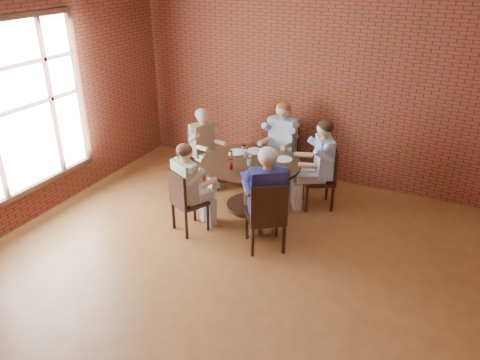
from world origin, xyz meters
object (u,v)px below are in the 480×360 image
at_px(diner_a, 319,165).
at_px(diner_d, 189,188).
at_px(smartphone, 270,171).
at_px(chair_b, 283,152).
at_px(diner_c, 204,148).
at_px(chair_e, 267,215).
at_px(chair_a, 324,175).
at_px(diner_e, 266,199).
at_px(diner_b, 281,145).
at_px(dining_table, 251,176).
at_px(chair_c, 202,155).
at_px(chair_d, 185,200).

bearing_deg(diner_a, diner_d, -72.07).
xyz_separation_m(diner_d, smartphone, (0.85, 0.77, 0.11)).
bearing_deg(diner_a, chair_b, -154.65).
xyz_separation_m(diner_c, chair_e, (1.70, -1.37, -0.12)).
height_order(chair_a, smartphone, chair_a).
bearing_deg(diner_e, chair_e, 90.00).
distance_m(diner_a, diner_b, 0.94).
distance_m(dining_table, chair_a, 1.10).
xyz_separation_m(chair_a, smartphone, (-0.59, -0.71, 0.24)).
bearing_deg(chair_c, chair_d, -136.27).
relative_size(diner_e, smartphone, 9.21).
height_order(diner_c, chair_d, diner_c).
distance_m(dining_table, chair_d, 1.15).
bearing_deg(diner_b, chair_a, -21.99).
bearing_deg(diner_c, diner_d, -136.18).
relative_size(diner_b, diner_c, 1.08).
distance_m(chair_c, diner_c, 0.17).
relative_size(chair_a, diner_b, 0.69).
bearing_deg(chair_d, chair_a, -107.08).
relative_size(dining_table, diner_b, 1.06).
height_order(dining_table, diner_a, diner_a).
bearing_deg(chair_d, diner_a, -106.31).
distance_m(chair_b, diner_e, 2.02).
bearing_deg(diner_d, chair_b, -79.10).
distance_m(chair_c, diner_d, 1.54).
xyz_separation_m(chair_b, chair_e, (0.58, -2.02, 0.01)).
distance_m(dining_table, diner_b, 0.99).
relative_size(chair_c, chair_e, 0.93).
distance_m(diner_a, chair_e, 1.47).
xyz_separation_m(chair_c, chair_d, (0.59, -1.47, 0.00)).
height_order(diner_b, diner_c, diner_b).
bearing_deg(chair_e, diner_d, -35.14).
distance_m(chair_c, smartphone, 1.62).
distance_m(diner_b, diner_d, 2.01).
distance_m(diner_a, smartphone, 0.84).
bearing_deg(smartphone, diner_a, 73.77).
xyz_separation_m(dining_table, chair_d, (-0.51, -1.03, -0.03)).
bearing_deg(chair_e, chair_a, -136.27).
distance_m(diner_a, chair_d, 2.07).
height_order(diner_a, chair_b, diner_a).
bearing_deg(diner_d, diner_c, -41.51).
distance_m(chair_e, diner_e, 0.20).
height_order(chair_d, diner_d, diner_d).
bearing_deg(chair_d, diner_b, -79.99).
bearing_deg(diner_d, diner_b, -79.60).
distance_m(chair_b, chair_d, 2.18).
xyz_separation_m(dining_table, diner_c, (-1.03, 0.41, 0.11)).
xyz_separation_m(chair_a, chair_d, (-1.48, -1.55, -0.02)).
bearing_deg(dining_table, chair_b, 85.35).
bearing_deg(diner_d, chair_d, 90.00).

